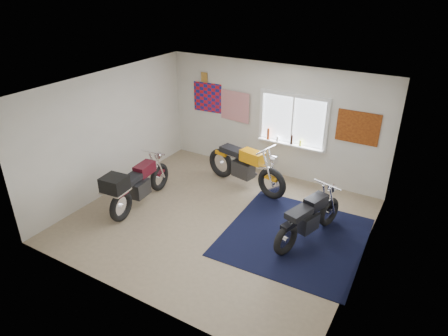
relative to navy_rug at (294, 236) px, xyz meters
The scene contains 10 objects.
ground 1.55m from the navy_rug, behind, with size 5.50×5.50×0.00m, color #9E896B.
room_shell 2.25m from the navy_rug, behind, with size 5.50×5.50×5.50m.
navy_rug is the anchor object (origin of this frame).
window_assembly 2.82m from the navy_rug, 114.67° to the left, with size 1.66×0.17×1.26m.
oil_bottles 2.72m from the navy_rug, 120.66° to the left, with size 0.87×0.07×0.28m.
flag_display 4.63m from the navy_rug, 146.68° to the left, with size 1.60×0.10×1.17m.
triumph_poster 2.76m from the navy_rug, 79.45° to the left, with size 0.90×0.03×0.70m, color #A54C14.
yellow_triumph 2.21m from the navy_rug, 143.59° to the left, with size 2.22×0.75×1.13m.
black_chrome_bike 0.48m from the navy_rug, 21.26° to the left, with size 0.76×1.87×0.98m.
maroon_tourer 3.38m from the navy_rug, 168.27° to the right, with size 0.67×2.02×1.03m.
Camera 1 is at (3.52, -5.79, 4.52)m, focal length 32.00 mm.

